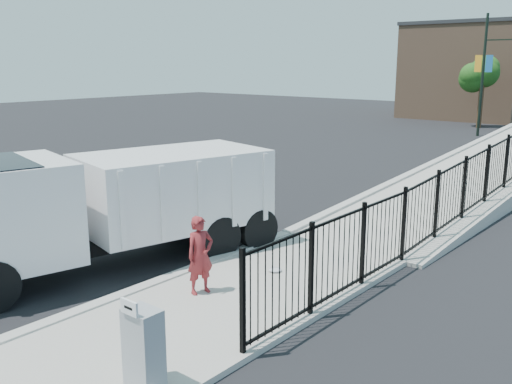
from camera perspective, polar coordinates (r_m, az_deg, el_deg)
The scene contains 13 objects.
ground at distance 13.58m, azimuth -7.18°, elevation -8.36°, with size 120.00×120.00×0.00m, color black.
sidewalk at distance 11.02m, azimuth -7.90°, elevation -13.29°, with size 3.55×12.00×0.12m, color #9E998E.
curb at distance 12.38m, azimuth -14.04°, elevation -10.42°, with size 0.30×12.00×0.16m, color #ADAAA3.
ramp at distance 26.09m, azimuth 22.94°, elevation 1.02°, with size 3.95×24.00×1.70m, color #9E998E.
iron_fence at distance 21.76m, azimuth 23.61°, elevation 1.20°, with size 0.10×28.00×1.80m, color black.
truck at distance 14.13m, azimuth -14.94°, elevation -0.98°, with size 4.54×8.78×2.88m.
worker at distance 12.04m, azimuth -5.60°, elevation -6.29°, with size 0.61×0.40×1.67m, color maroon.
utility_cabinet at distance 8.92m, azimuth -11.17°, elevation -15.13°, with size 0.55×0.40×1.25m, color gray.
arrow_sign at distance 8.47m, azimuth -12.56°, elevation -11.21°, with size 0.35×0.04×0.22m, color white.
debris at distance 13.43m, azimuth 1.91°, elevation -7.77°, with size 0.32×0.32×0.08m, color silver.
light_pole_0 at distance 41.31m, azimuth 22.17°, elevation 11.20°, with size 3.77×0.22×8.00m.
tree_0 at distance 46.62m, azimuth 21.74°, elevation 10.78°, with size 2.33×2.33×5.16m.
building at distance 55.70m, azimuth 20.86°, elevation 11.12°, with size 10.00×10.00×8.00m, color #8C664C.
Camera 1 is at (9.31, -8.60, 4.89)m, focal length 40.00 mm.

